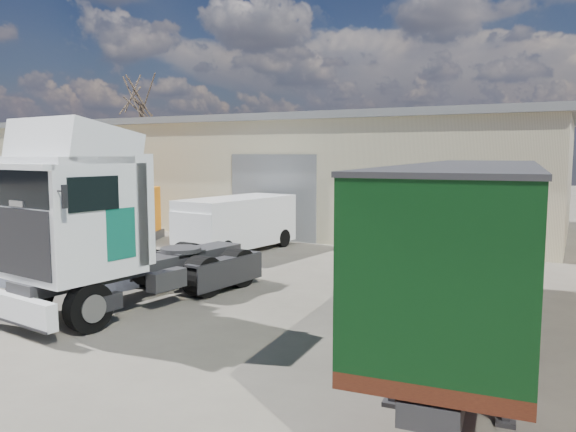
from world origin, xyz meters
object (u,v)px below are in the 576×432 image
at_px(orange_skip, 115,217).
at_px(panel_van, 233,224).
at_px(tractor_unit, 102,232).
at_px(box_trailer, 472,234).
at_px(bare_tree, 141,91).

bearing_deg(orange_skip, panel_van, -23.80).
distance_m(tractor_unit, orange_skip, 11.27).
height_order(tractor_unit, orange_skip, tractor_unit).
bearing_deg(box_trailer, bare_tree, 138.11).
distance_m(box_trailer, orange_skip, 16.90).
bearing_deg(box_trailer, tractor_unit, -172.34).
bearing_deg(bare_tree, box_trailer, -37.22).
bearing_deg(tractor_unit, orange_skip, 140.65).
bearing_deg(bare_tree, panel_van, -39.25).
height_order(bare_tree, tractor_unit, bare_tree).
relative_size(panel_van, orange_skip, 1.24).
bearing_deg(bare_tree, tractor_unit, -50.10).
bearing_deg(orange_skip, tractor_unit, -69.45).
xyz_separation_m(bare_tree, panel_van, (16.01, -13.08, -6.89)).
bearing_deg(tractor_unit, panel_van, 109.23).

